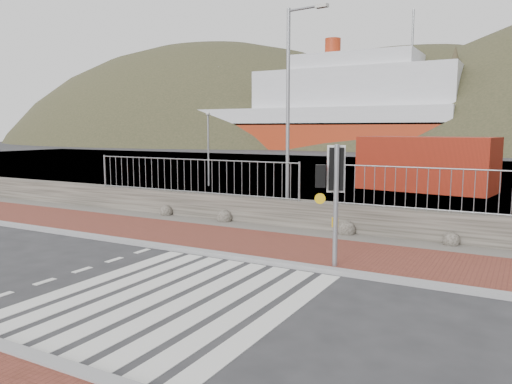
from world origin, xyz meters
The scene contains 14 objects.
ground centered at (0.00, 0.00, 0.00)m, with size 220.00×220.00×0.00m, color #28282B.
sidewalk_far centered at (0.00, 4.50, 0.04)m, with size 40.00×3.00×0.08m, color brown.
kerb_near centered at (0.00, -3.00, 0.05)m, with size 40.00×0.25×0.12m, color gray.
kerb_far centered at (0.00, 3.00, 0.05)m, with size 40.00×0.25×0.12m, color gray.
zebra_crossing centered at (0.00, 0.00, 0.01)m, with size 4.62×5.60×0.01m.
gravel_strip centered at (0.00, 6.50, 0.03)m, with size 40.00×1.50×0.06m, color #59544C.
stone_wall centered at (0.00, 7.30, 0.45)m, with size 40.00×0.60×0.90m, color #403C34.
railing centered at (0.00, 7.15, 1.82)m, with size 18.07×0.07×1.22m.
quay centered at (0.00, 27.90, 0.00)m, with size 120.00×40.00×0.50m, color #4C4C4F.
water centered at (0.00, 62.90, 0.00)m, with size 220.00×50.00×0.05m, color #3F4C54.
ferry centered at (-24.65, 67.90, 5.36)m, with size 50.00×16.00×20.00m.
traffic_signal_far centered at (1.95, 3.31, 2.06)m, with size 0.69×0.47×2.84m.
streetlight centered at (-1.34, 8.08, 3.99)m, with size 1.50×0.37×7.09m.
shipping_container centered at (1.07, 19.53, 1.38)m, with size 6.64×2.77×2.77m, color #9E2111.
Camera 1 is at (5.74, -7.22, 3.18)m, focal length 35.00 mm.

